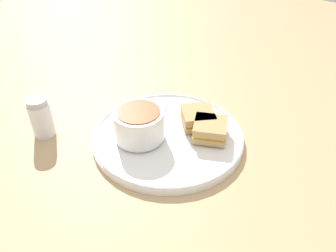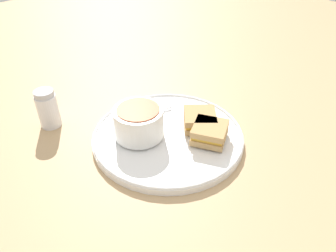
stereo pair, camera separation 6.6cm
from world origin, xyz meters
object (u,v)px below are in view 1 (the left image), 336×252
Objects in this scene: spoon at (136,117)px; salt_shaker at (41,118)px; sandwich_half_near at (210,129)px; sandwich_half_far at (198,117)px; soup_bowl at (139,124)px.

salt_shaker is (-0.15, 0.13, 0.02)m from spoon.
spoon is 1.14× the size of sandwich_half_near.
salt_shaker reaches higher than sandwich_half_far.
sandwich_half_far is (0.02, 0.04, 0.00)m from sandwich_half_near.
sandwich_half_near is at bearing -49.49° from soup_bowl.
soup_bowl is 0.98× the size of spoon.
sandwich_half_far is (0.11, -0.06, -0.01)m from soup_bowl.
sandwich_half_near is (0.05, -0.16, 0.01)m from spoon.
sandwich_half_near is at bearing -55.15° from salt_shaker.
salt_shaker is at bearing -24.08° from spoon.
sandwich_half_far reaches higher than spoon.
spoon is 0.16m from sandwich_half_near.
soup_bowl is 0.14m from sandwich_half_near.
salt_shaker reaches higher than spoon.
sandwich_half_far is (0.07, -0.11, 0.01)m from spoon.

